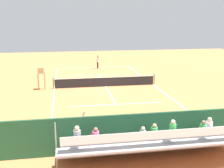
% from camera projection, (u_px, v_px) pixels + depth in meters
% --- Properties ---
extents(ground_plane, '(60.00, 60.00, 0.00)m').
position_uv_depth(ground_plane, '(105.00, 87.00, 28.49)').
color(ground_plane, '#D17542').
extents(court_line_markings, '(10.10, 22.20, 0.01)m').
position_uv_depth(court_line_markings, '(105.00, 86.00, 28.53)').
color(court_line_markings, white).
rests_on(court_line_markings, ground).
extents(tennis_net, '(10.30, 0.10, 1.07)m').
position_uv_depth(tennis_net, '(105.00, 82.00, 28.38)').
color(tennis_net, black).
rests_on(tennis_net, ground).
extents(backdrop_wall, '(18.00, 0.16, 2.00)m').
position_uv_depth(backdrop_wall, '(144.00, 131.00, 14.84)').
color(backdrop_wall, '#1E4C2D').
rests_on(backdrop_wall, ground).
extents(bleacher_stand, '(9.06, 2.40, 2.48)m').
position_uv_depth(bleacher_stand, '(152.00, 143.00, 13.54)').
color(bleacher_stand, '#9EA0A5').
rests_on(bleacher_stand, ground).
extents(umpire_chair, '(0.67, 0.67, 2.14)m').
position_uv_depth(umpire_chair, '(41.00, 76.00, 26.96)').
color(umpire_chair, '#A88456').
rests_on(umpire_chair, ground).
extents(courtside_bench, '(1.80, 0.40, 0.93)m').
position_uv_depth(courtside_bench, '(185.00, 131.00, 16.07)').
color(courtside_bench, '#33383D').
rests_on(courtside_bench, ground).
extents(equipment_bag, '(0.90, 0.36, 0.36)m').
position_uv_depth(equipment_bag, '(159.00, 140.00, 15.78)').
color(equipment_bag, '#B22D2D').
rests_on(equipment_bag, ground).
extents(tennis_player, '(0.42, 0.55, 1.93)m').
position_uv_depth(tennis_player, '(98.00, 61.00, 38.36)').
color(tennis_player, black).
rests_on(tennis_player, ground).
extents(tennis_racket, '(0.49, 0.54, 0.03)m').
position_uv_depth(tennis_racket, '(95.00, 69.00, 37.85)').
color(tennis_racket, black).
rests_on(tennis_racket, ground).
extents(tennis_ball_near, '(0.07, 0.07, 0.07)m').
position_uv_depth(tennis_ball_near, '(111.00, 73.00, 35.09)').
color(tennis_ball_near, '#CCDB33').
rests_on(tennis_ball_near, ground).
extents(tennis_ball_far, '(0.07, 0.07, 0.07)m').
position_uv_depth(tennis_ball_far, '(89.00, 70.00, 36.80)').
color(tennis_ball_far, '#CCDB33').
rests_on(tennis_ball_far, ground).
extents(line_judge, '(0.38, 0.54, 1.93)m').
position_uv_depth(line_judge, '(83.00, 129.00, 15.14)').
color(line_judge, '#232328').
rests_on(line_judge, ground).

